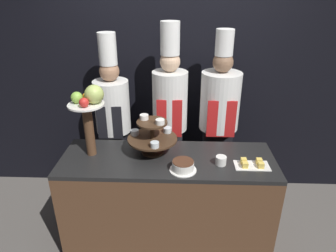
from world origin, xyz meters
name	(u,v)px	position (x,y,z in m)	size (l,w,h in m)	color
wall_back	(171,69)	(0.00, 1.27, 1.40)	(10.00, 0.06, 2.80)	black
buffet_counter	(168,201)	(0.00, 0.31, 0.45)	(1.80, 0.62, 0.89)	brown
tiered_stand	(152,135)	(-0.13, 0.39, 1.06)	(0.42, 0.42, 0.34)	#3D2819
fruit_pedestal	(89,108)	(-0.63, 0.36, 1.31)	(0.29, 0.29, 0.61)	brown
cake_round	(183,166)	(0.13, 0.13, 0.93)	(0.21, 0.21, 0.08)	white
cup_white	(221,161)	(0.43, 0.23, 0.93)	(0.09, 0.09, 0.07)	white
cake_square_tray	(252,164)	(0.68, 0.21, 0.91)	(0.28, 0.15, 0.05)	white
chef_left	(113,119)	(-0.57, 0.90, 0.98)	(0.35, 0.35, 1.83)	black
chef_center_left	(170,114)	(0.00, 0.90, 1.05)	(0.34, 0.34, 1.93)	#28282D
chef_center_right	(219,118)	(0.49, 0.90, 1.01)	(0.38, 0.38, 1.86)	black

